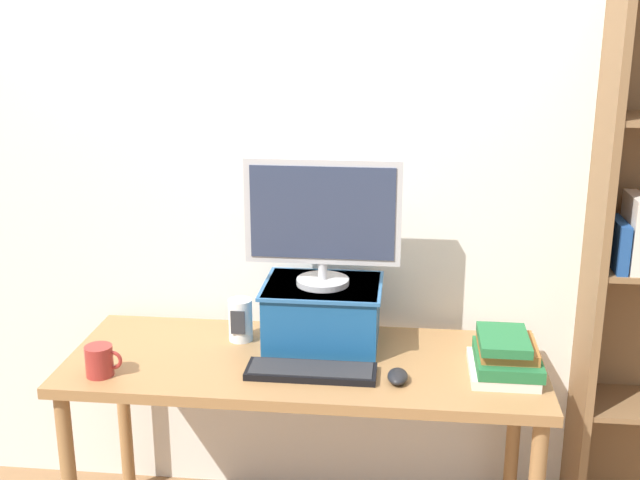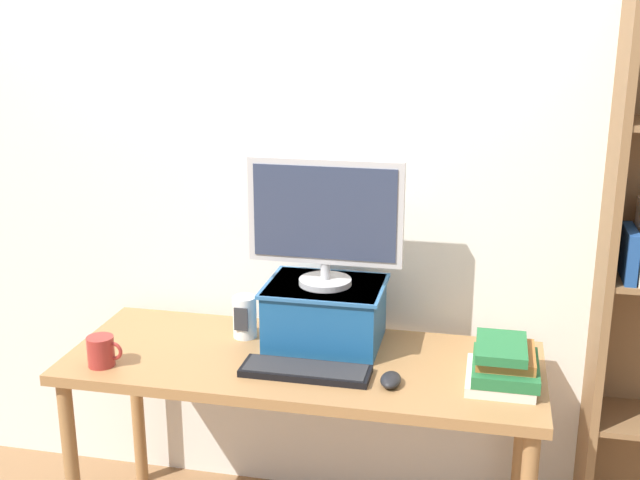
# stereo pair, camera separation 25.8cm
# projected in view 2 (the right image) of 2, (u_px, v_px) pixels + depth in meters

# --- Properties ---
(back_wall) EXTENTS (7.00, 0.08, 2.60)m
(back_wall) POSITION_uv_depth(u_px,v_px,m) (328.00, 167.00, 2.89)
(back_wall) COLOR silver
(back_wall) RESTS_ON ground_plane
(desk) EXTENTS (1.58, 0.61, 0.73)m
(desk) POSITION_uv_depth(u_px,v_px,m) (303.00, 379.00, 2.70)
(desk) COLOR #9E7042
(desk) RESTS_ON ground_plane
(riser_box) EXTENTS (0.41, 0.33, 0.22)m
(riser_box) POSITION_uv_depth(u_px,v_px,m) (325.00, 312.00, 2.76)
(riser_box) COLOR #195189
(riser_box) RESTS_ON desk
(computer_monitor) EXTENTS (0.52, 0.18, 0.43)m
(computer_monitor) POSITION_uv_depth(u_px,v_px,m) (325.00, 218.00, 2.67)
(computer_monitor) COLOR #B7B7BA
(computer_monitor) RESTS_ON riser_box
(keyboard) EXTENTS (0.42, 0.14, 0.02)m
(keyboard) POSITION_uv_depth(u_px,v_px,m) (306.00, 371.00, 2.55)
(keyboard) COLOR black
(keyboard) RESTS_ON desk
(computer_mouse) EXTENTS (0.06, 0.10, 0.04)m
(computer_mouse) POSITION_uv_depth(u_px,v_px,m) (391.00, 380.00, 2.48)
(computer_mouse) COLOR black
(computer_mouse) RESTS_ON desk
(book_stack) EXTENTS (0.22, 0.27, 0.13)m
(book_stack) POSITION_uv_depth(u_px,v_px,m) (503.00, 364.00, 2.49)
(book_stack) COLOR silver
(book_stack) RESTS_ON desk
(coffee_mug) EXTENTS (0.12, 0.09, 0.10)m
(coffee_mug) POSITION_uv_depth(u_px,v_px,m) (102.00, 351.00, 2.61)
(coffee_mug) COLOR #9E2D28
(coffee_mug) RESTS_ON desk
(desk_speaker) EXTENTS (0.08, 0.09, 0.15)m
(desk_speaker) POSITION_uv_depth(u_px,v_px,m) (245.00, 317.00, 2.83)
(desk_speaker) COLOR silver
(desk_speaker) RESTS_ON desk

